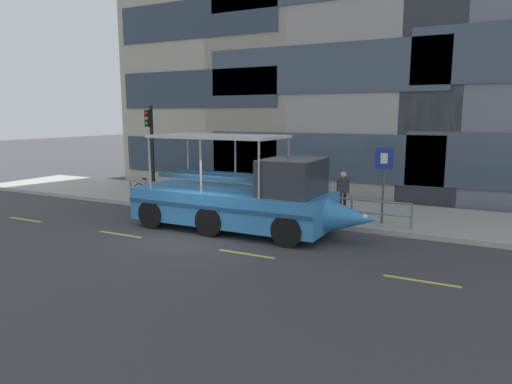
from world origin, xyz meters
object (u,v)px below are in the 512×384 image
object	(u,v)px
traffic_light_pole	(151,144)
leaned_bicycle	(148,191)
duck_tour_boat	(245,200)
parking_sign	(384,172)
pedestrian_near_bow	(343,189)

from	to	relation	value
traffic_light_pole	leaned_bicycle	size ratio (longest dim) A/B	2.39
leaned_bicycle	duck_tour_boat	bearing A→B (deg)	-20.70
parking_sign	traffic_light_pole	bearing A→B (deg)	-179.38
leaned_bicycle	duck_tour_boat	xyz separation A→B (m)	(6.28, -2.37, 0.53)
duck_tour_boat	pedestrian_near_bow	bearing A→B (deg)	53.81
duck_tour_boat	pedestrian_near_bow	size ratio (longest dim) A/B	5.24
pedestrian_near_bow	duck_tour_boat	bearing A→B (deg)	-126.19
traffic_light_pole	leaned_bicycle	world-z (taller)	traffic_light_pole
traffic_light_pole	pedestrian_near_bow	bearing A→B (deg)	6.31
parking_sign	leaned_bicycle	distance (m)	10.49
leaned_bicycle	traffic_light_pole	bearing A→B (deg)	4.93
duck_tour_boat	parking_sign	bearing A→B (deg)	31.33
leaned_bicycle	pedestrian_near_bow	bearing A→B (deg)	6.28
duck_tour_boat	pedestrian_near_bow	distance (m)	4.13
parking_sign	pedestrian_near_bow	size ratio (longest dim) A/B	1.62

